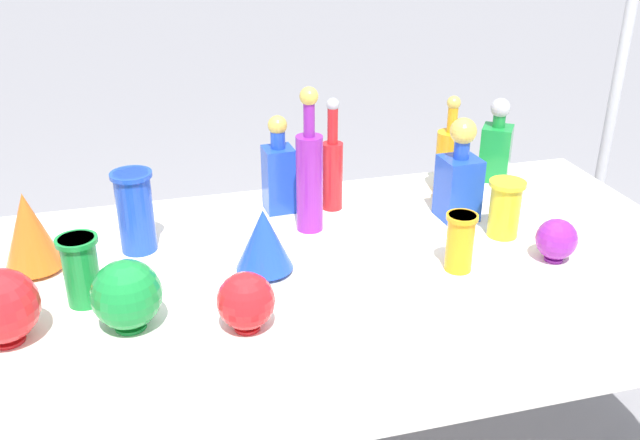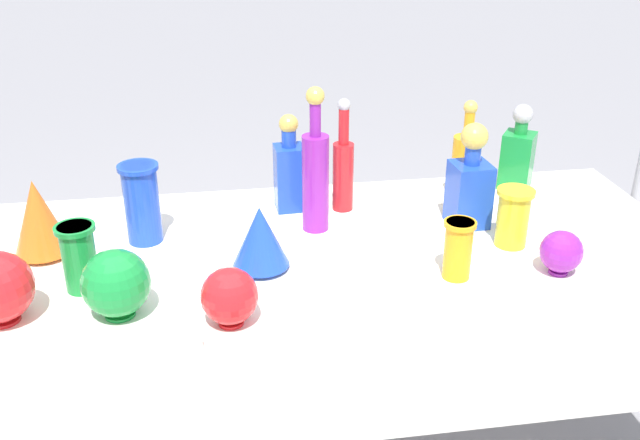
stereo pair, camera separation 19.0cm
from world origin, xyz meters
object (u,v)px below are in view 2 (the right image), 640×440
object	(u,v)px
slender_vase_2	(79,255)
fluted_vase_0	(38,217)
square_decanter_1	(289,170)
cardboard_box_behind_right	(359,254)
square_decanter_0	(470,183)
slender_vase_1	(142,201)
round_bowl_2	(229,296)
tall_bottle_1	(315,174)
slender_vase_0	(458,247)
slender_vase_3	(513,215)
fluted_vase_1	(260,237)
tall_bottle_2	(465,164)
round_bowl_3	(116,283)
tall_bottle_0	(343,168)
cardboard_box_behind_left	(309,248)
round_bowl_1	(561,252)
square_decanter_2	(518,153)

from	to	relation	value
slender_vase_2	fluted_vase_0	bearing A→B (deg)	123.19
square_decanter_1	cardboard_box_behind_right	xyz separation A→B (m)	(0.40, 0.83, -0.76)
square_decanter_0	square_decanter_1	distance (m)	0.54
slender_vase_1	cardboard_box_behind_right	xyz separation A→B (m)	(0.83, 0.98, -0.76)
round_bowl_2	tall_bottle_1	bearing A→B (deg)	60.08
slender_vase_0	slender_vase_2	xyz separation A→B (m)	(-0.94, 0.09, 0.01)
slender_vase_1	round_bowl_2	bearing A→B (deg)	-64.24
slender_vase_3	fluted_vase_1	distance (m)	0.70
slender_vase_1	cardboard_box_behind_right	size ratio (longest dim) A/B	0.38
square_decanter_0	slender_vase_1	distance (m)	0.93
tall_bottle_1	slender_vase_0	xyz separation A→B (m)	(0.31, -0.33, -0.08)
tall_bottle_2	fluted_vase_1	world-z (taller)	tall_bottle_2
round_bowl_2	round_bowl_3	size ratio (longest dim) A/B	0.84
fluted_vase_0	tall_bottle_0	bearing A→B (deg)	11.35
square_decanter_0	slender_vase_2	world-z (taller)	square_decanter_0
square_decanter_1	slender_vase_2	distance (m)	0.69
slender_vase_2	cardboard_box_behind_left	size ratio (longest dim) A/B	0.29
tall_bottle_1	cardboard_box_behind_left	xyz separation A→B (m)	(0.12, 1.07, -0.81)
square_decanter_0	fluted_vase_0	size ratio (longest dim) A/B	1.43
round_bowl_3	round_bowl_2	bearing A→B (deg)	-16.25
round_bowl_1	cardboard_box_behind_left	world-z (taller)	round_bowl_1
fluted_vase_0	round_bowl_1	bearing A→B (deg)	-12.94
slender_vase_3	fluted_vase_0	size ratio (longest dim) A/B	0.76
tall_bottle_2	square_decanter_0	world-z (taller)	tall_bottle_2
square_decanter_1	cardboard_box_behind_left	world-z (taller)	square_decanter_1
tall_bottle_0	round_bowl_3	distance (m)	0.81
slender_vase_3	tall_bottle_2	bearing A→B (deg)	95.23
tall_bottle_0	cardboard_box_behind_left	distance (m)	1.22
tall_bottle_1	slender_vase_3	world-z (taller)	tall_bottle_1
fluted_vase_0	round_bowl_3	bearing A→B (deg)	-55.57
round_bowl_2	slender_vase_0	bearing A→B (deg)	12.38
tall_bottle_1	round_bowl_2	distance (m)	0.54
slender_vase_1	round_bowl_3	xyz separation A→B (m)	(-0.03, -0.38, -0.03)
slender_vase_1	slender_vase_2	distance (m)	0.28
square_decanter_2	cardboard_box_behind_right	size ratio (longest dim) A/B	0.47
tall_bottle_2	round_bowl_1	world-z (taller)	tall_bottle_2
fluted_vase_1	round_bowl_3	distance (m)	0.39
round_bowl_3	slender_vase_0	bearing A→B (deg)	3.61
square_decanter_0	round_bowl_2	size ratio (longest dim) A/B	2.22
tall_bottle_1	fluted_vase_1	xyz separation A→B (m)	(-0.18, -0.21, -0.08)
tall_bottle_0	tall_bottle_2	size ratio (longest dim) A/B	1.08
round_bowl_1	square_decanter_1	bearing A→B (deg)	141.65
square_decanter_0	round_bowl_1	size ratio (longest dim) A/B	2.64
tall_bottle_1	cardboard_box_behind_right	size ratio (longest dim) A/B	0.70
tall_bottle_2	fluted_vase_0	bearing A→B (deg)	-171.72
round_bowl_1	cardboard_box_behind_left	size ratio (longest dim) A/B	0.20
round_bowl_2	slender_vase_3	bearing A→B (deg)	19.30
square_decanter_2	slender_vase_1	xyz separation A→B (m)	(-1.18, -0.21, 0.00)
tall_bottle_1	fluted_vase_1	size ratio (longest dim) A/B	2.41
slender_vase_0	cardboard_box_behind_right	bearing A→B (deg)	88.64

